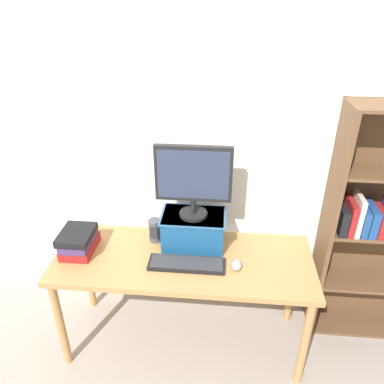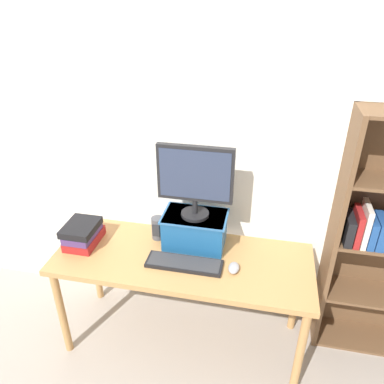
{
  "view_description": "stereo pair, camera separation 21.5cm",
  "coord_description": "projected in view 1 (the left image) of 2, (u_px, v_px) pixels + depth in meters",
  "views": [
    {
      "loc": [
        0.23,
        -1.82,
        2.2
      ],
      "look_at": [
        0.05,
        0.06,
        1.16
      ],
      "focal_mm": 35.0,
      "sensor_mm": 36.0,
      "label": 1
    },
    {
      "loc": [
        0.44,
        -1.78,
        2.2
      ],
      "look_at": [
        0.05,
        0.06,
        1.16
      ],
      "focal_mm": 35.0,
      "sensor_mm": 36.0,
      "label": 2
    }
  ],
  "objects": [
    {
      "name": "back_wall",
      "position": [
        190.0,
        144.0,
        2.41
      ],
      "size": [
        7.0,
        0.08,
        2.6
      ],
      "color": "silver",
      "rests_on": "ground_plane"
    },
    {
      "name": "riser_box",
      "position": [
        193.0,
        229.0,
        2.39
      ],
      "size": [
        0.41,
        0.27,
        0.22
      ],
      "color": "#195189",
      "rests_on": "desk"
    },
    {
      "name": "keyboard",
      "position": [
        187.0,
        264.0,
        2.24
      ],
      "size": [
        0.46,
        0.14,
        0.02
      ],
      "color": "black",
      "rests_on": "desk"
    },
    {
      "name": "ground_plane",
      "position": [
        184.0,
        338.0,
        2.66
      ],
      "size": [
        12.0,
        12.0,
        0.0
      ],
      "primitive_type": "plane",
      "color": "#9E9389"
    },
    {
      "name": "desk_speaker",
      "position": [
        155.0,
        230.0,
        2.44
      ],
      "size": [
        0.08,
        0.09,
        0.16
      ],
      "color": "#4C4C51",
      "rests_on": "desk"
    },
    {
      "name": "computer_mouse",
      "position": [
        236.0,
        265.0,
        2.23
      ],
      "size": [
        0.06,
        0.1,
        0.04
      ],
      "color": "#99999E",
      "rests_on": "desk"
    },
    {
      "name": "book_stack",
      "position": [
        79.0,
        241.0,
        2.34
      ],
      "size": [
        0.2,
        0.27,
        0.15
      ],
      "color": "maroon",
      "rests_on": "desk"
    },
    {
      "name": "desk",
      "position": [
        183.0,
        267.0,
        2.35
      ],
      "size": [
        1.6,
        0.61,
        0.72
      ],
      "color": "#B7844C",
      "rests_on": "ground_plane"
    },
    {
      "name": "computer_monitor",
      "position": [
        193.0,
        178.0,
        2.21
      ],
      "size": [
        0.46,
        0.17,
        0.46
      ],
      "color": "black",
      "rests_on": "riser_box"
    }
  ]
}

